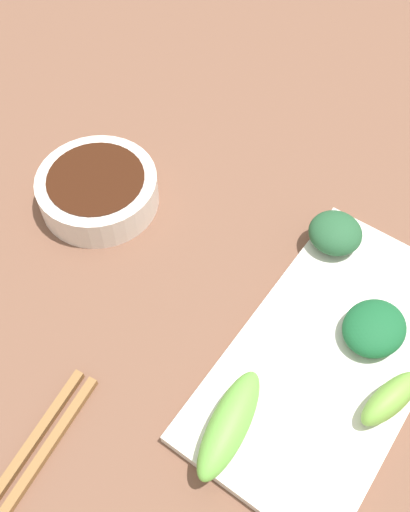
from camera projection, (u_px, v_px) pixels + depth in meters
tabletop at (215, 302)px, 0.57m from camera, size 2.10×2.10×0.02m
sauce_bowl at (98, 189)px, 0.61m from camera, size 0.13×0.13×0.04m
serving_plate at (331, 356)px, 0.52m from camera, size 0.16×0.30×0.01m
broccoli_stalk_0 at (391, 399)px, 0.48m from camera, size 0.04×0.07×0.03m
broccoli_leafy_1 at (335, 233)px, 0.57m from camera, size 0.06×0.06×0.03m
broccoli_stalk_2 at (229, 424)px, 0.46m from camera, size 0.05×0.10×0.03m
broccoli_leafy_3 at (374, 328)px, 0.51m from camera, size 0.06×0.07×0.03m
chopsticks at (4, 499)px, 0.45m from camera, size 0.05×0.23×0.01m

